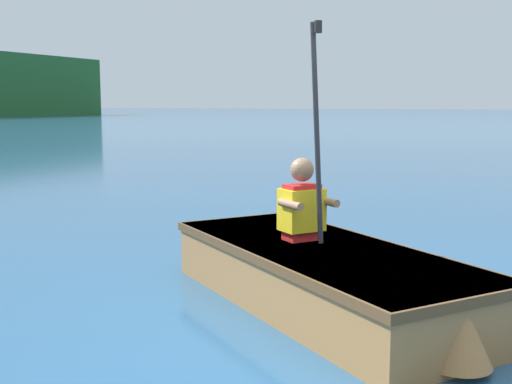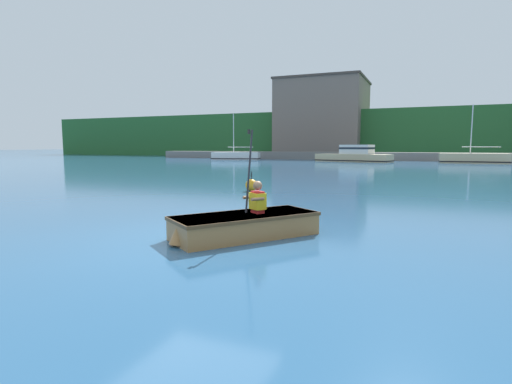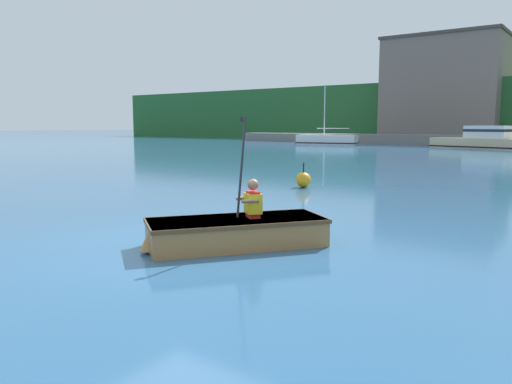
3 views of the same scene
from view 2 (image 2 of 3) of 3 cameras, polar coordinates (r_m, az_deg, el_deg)
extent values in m
plane|color=#28567F|center=(7.12, -8.68, -6.85)|extent=(300.00, 300.00, 0.00)
cube|color=#28602D|center=(66.04, 19.99, 7.66)|extent=(120.00, 20.00, 6.58)
cube|color=#75665B|center=(60.92, 9.56, 10.12)|extent=(11.90, 11.39, 10.91)
cube|color=#463D37|center=(61.52, 9.66, 15.34)|extent=(12.20, 11.69, 0.30)
cube|color=slate|center=(47.71, 18.65, 4.84)|extent=(59.34, 2.40, 0.90)
cube|color=white|center=(47.18, -2.87, 5.16)|extent=(5.82, 3.17, 0.89)
cube|color=black|center=(47.19, -2.87, 4.81)|extent=(5.86, 3.22, 0.10)
cylinder|color=silver|center=(47.25, -3.22, 8.39)|extent=(0.10, 0.10, 4.45)
cylinder|color=silver|center=(47.05, -2.22, 6.43)|extent=(2.97, 0.78, 0.07)
cube|color=#CCB789|center=(42.85, 13.71, 4.77)|extent=(8.05, 4.14, 0.79)
cube|color=black|center=(42.86, 13.70, 4.42)|extent=(8.10, 4.19, 0.10)
cube|color=silver|center=(42.68, 14.22, 5.92)|extent=(3.47, 2.57, 0.96)
cube|color=#19232D|center=(42.68, 14.22, 6.08)|extent=(3.50, 2.59, 0.20)
cube|color=#CCB789|center=(42.97, 28.63, 4.25)|extent=(5.93, 2.01, 0.94)
cube|color=black|center=(42.98, 28.60, 3.84)|extent=(5.97, 2.05, 0.10)
cylinder|color=silver|center=(42.94, 28.44, 7.91)|extent=(0.10, 0.10, 4.52)
cylinder|color=silver|center=(43.03, 29.48, 5.63)|extent=(3.23, 0.17, 0.07)
cube|color=#A3703D|center=(7.27, -1.54, -4.81)|extent=(2.36, 2.71, 0.42)
cube|color=brown|center=(7.23, -1.55, -3.41)|extent=(2.41, 2.76, 0.06)
cube|color=brown|center=(7.24, -1.55, -3.49)|extent=(1.99, 2.31, 0.02)
cone|color=#A3703D|center=(6.75, -10.91, -5.64)|extent=(0.49, 0.49, 0.38)
cube|color=#A3703D|center=(7.33, -0.21, -3.43)|extent=(0.87, 0.69, 0.03)
cube|color=red|center=(7.33, 0.23, -1.45)|extent=(0.29, 0.27, 0.40)
cube|color=yellow|center=(7.32, 0.23, -1.29)|extent=(0.36, 0.34, 0.30)
sphere|color=#997051|center=(7.29, 0.23, 0.93)|extent=(0.17, 0.17, 0.17)
cylinder|color=#997051|center=(7.40, -0.97, -0.74)|extent=(0.20, 0.24, 0.06)
cylinder|color=#997051|center=(7.14, 0.23, -1.01)|extent=(0.20, 0.24, 0.06)
cylinder|color=#232328|center=(7.18, -1.00, 2.94)|extent=(0.13, 0.16, 1.50)
cylinder|color=black|center=(7.17, -1.01, 8.61)|extent=(0.05, 0.05, 0.08)
sphere|color=orange|center=(14.53, -0.66, 0.98)|extent=(0.44, 0.44, 0.44)
cylinder|color=black|center=(14.50, -0.66, 2.40)|extent=(0.04, 0.04, 0.28)
camera|label=1|loc=(8.67, -31.37, 3.97)|focal=45.00mm
camera|label=3|loc=(1.77, 90.55, 5.46)|focal=35.00mm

